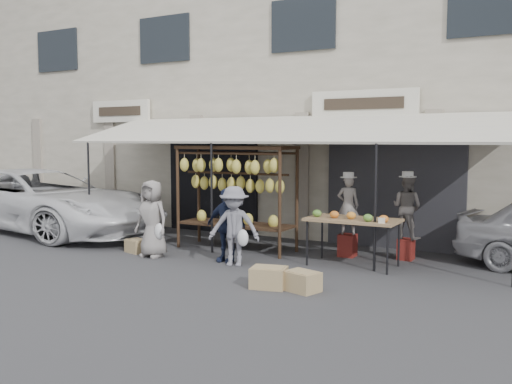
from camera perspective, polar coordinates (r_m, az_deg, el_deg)
ground_plane at (r=10.61m, az=-3.32°, el=-7.64°), size 90.00×90.00×0.00m
shophouse at (r=16.25m, az=9.15°, el=9.72°), size 24.00×6.15×7.30m
awning at (r=12.32m, az=2.36°, el=6.21°), size 10.00×2.35×2.92m
banana_rack at (r=12.13m, az=-2.16°, el=1.50°), size 2.60×0.90×2.24m
produce_table at (r=10.77m, az=9.63°, el=-2.82°), size 1.70×0.90×1.04m
vendor_left at (r=11.64m, az=9.19°, el=-1.31°), size 0.50×0.41×1.19m
vendor_right at (r=11.58m, az=14.86°, el=-1.47°), size 0.71×0.62×1.26m
customer_left at (r=11.68m, az=-10.35°, el=-2.65°), size 0.78×0.52×1.56m
customer_mid at (r=11.07m, az=-3.02°, el=-3.33°), size 0.84×0.35×1.43m
customer_right at (r=10.72m, az=-2.20°, el=-3.42°), size 1.10×0.84×1.50m
stool_left at (r=11.76m, az=9.13°, el=-5.29°), size 0.36×0.36×0.46m
stool_right at (r=11.70m, az=14.76°, el=-5.54°), size 0.33×0.33×0.42m
crate_near_a at (r=9.23m, az=1.28°, el=-8.55°), size 0.63×0.53×0.33m
crate_near_b at (r=9.06m, az=4.63°, el=-8.90°), size 0.61×0.53×0.31m
crate_far at (r=12.30m, az=-11.83°, el=-5.31°), size 0.53×0.46×0.27m
van at (r=16.10m, az=-21.04°, el=0.70°), size 6.01×3.43×2.37m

